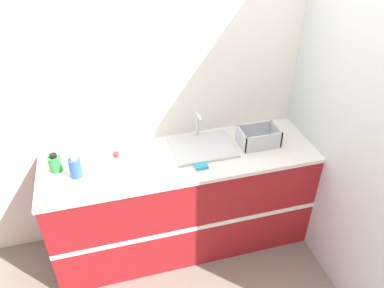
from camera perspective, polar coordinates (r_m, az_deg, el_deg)
ground_plane at (r=3.24m, az=0.02°, el=-18.11°), size 12.00×12.00×0.00m
wall_back at (r=2.88m, az=-3.38°, el=8.29°), size 4.46×0.06×2.60m
wall_right at (r=2.99m, az=18.54°, el=7.48°), size 0.06×2.61×2.60m
counter_cabinet at (r=3.10m, az=-1.49°, el=-8.63°), size 2.08×0.64×0.91m
sink at (r=2.89m, az=1.64°, el=-0.32°), size 0.48×0.37×0.23m
paper_towel_roll at (r=2.69m, az=-7.01°, el=-0.62°), size 0.12×0.12×0.25m
dish_rack at (r=2.95m, az=10.08°, el=0.87°), size 0.30×0.20×0.14m
bottle_blue at (r=2.70m, az=-17.35°, el=-3.40°), size 0.09×0.09×0.17m
bottle_white_spray at (r=2.66m, az=-11.30°, el=-3.00°), size 0.07×0.07×0.17m
bottle_green at (r=2.81m, az=-20.14°, el=-2.78°), size 0.09×0.09×0.14m
sponge at (r=2.69m, az=1.43°, el=-3.42°), size 0.09×0.06×0.02m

